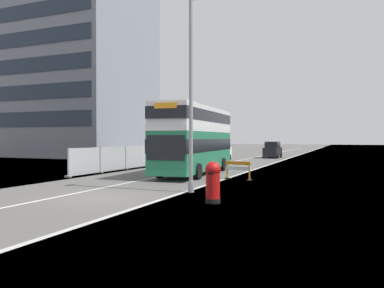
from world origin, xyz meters
name	(u,v)px	position (x,y,z in m)	size (l,w,h in m)	color
ground	(111,199)	(0.60, 0.07, -0.05)	(140.00, 280.00, 0.10)	#565451
double_decker_bus	(195,139)	(-0.22, 11.58, 2.51)	(3.47, 11.52, 4.72)	#1E6B47
lamppost_foreground	(191,99)	(3.11, 2.89, 4.41)	(0.29, 0.70, 9.31)	gray
red_pillar_postbox	(213,180)	(5.05, 0.53, 0.90)	(0.62, 0.62, 1.64)	black
roadworks_barrier	(238,168)	(3.65, 9.05, 0.70)	(1.72, 0.77, 1.12)	orange
construction_site_fence	(125,158)	(-6.87, 12.84, 0.92)	(0.44, 13.80, 1.93)	#A8AAAD
car_oncoming_near	(219,151)	(-4.04, 28.01, 1.06)	(2.01, 4.40, 2.27)	silver
car_receding_mid	(273,150)	(0.69, 35.42, 0.97)	(1.93, 4.03, 2.08)	black
bare_tree_far_verge_near	(162,139)	(-13.19, 31.55, 2.45)	(3.17, 3.37, 4.74)	#4C3D2D
bare_tree_far_verge_mid	(209,138)	(-13.47, 50.19, 2.51)	(2.82, 2.18, 5.77)	#4C3D2D
backdrop_office_block	(69,74)	(-27.93, 30.71, 11.83)	(21.51, 15.86, 23.66)	gray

